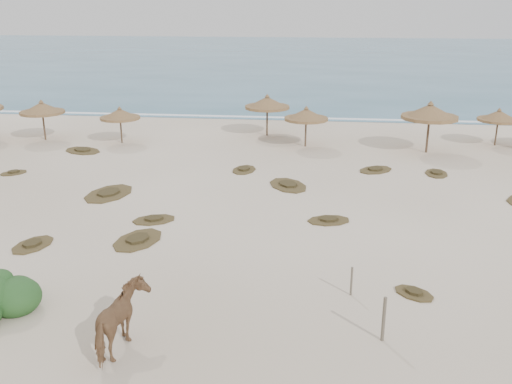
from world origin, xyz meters
TOP-DOWN VIEW (x-y plane):
  - ground at (0.00, 0.00)m, footprint 160.00×160.00m
  - ocean at (0.00, 75.00)m, footprint 200.00×100.00m
  - foam_line at (0.00, 26.00)m, footprint 70.00×0.60m
  - palapa_1 at (-13.48, 16.87)m, footprint 3.38×3.38m
  - palapa_2 at (-8.12, 16.61)m, footprint 3.35×3.35m
  - palapa_3 at (1.09, 19.80)m, footprint 3.79×3.79m
  - palapa_4 at (3.81, 17.02)m, footprint 3.56×3.56m
  - palapa_5 at (11.21, 16.34)m, footprint 4.08×4.08m
  - palapa_6 at (15.88, 18.63)m, footprint 2.90×2.90m
  - horse at (-0.32, -5.82)m, footprint 1.10×2.19m
  - fence_post_near at (6.59, -4.58)m, footprint 0.12×0.12m
  - fence_post_far at (5.84, -2.12)m, footprint 0.08×0.08m
  - scrub_1 at (-5.30, 6.51)m, footprint 2.56×3.32m
  - scrub_2 at (-2.17, 3.42)m, footprint 2.16×1.85m
  - scrub_3 at (3.20, 8.78)m, footprint 2.69×3.06m
  - scrub_4 at (5.20, 4.19)m, footprint 2.09×1.66m
  - scrub_6 at (-9.81, 14.22)m, footprint 3.01×2.64m
  - scrub_7 at (7.80, 12.03)m, footprint 2.46×2.40m
  - scrub_8 at (-11.62, 9.26)m, footprint 1.66×1.64m
  - scrub_9 at (-2.19, 1.27)m, footprint 2.22×2.79m
  - scrub_10 at (10.99, 11.71)m, footprint 1.33×1.90m
  - scrub_11 at (-6.03, 0.37)m, footprint 1.65×2.12m
  - scrub_12 at (7.85, -1.84)m, footprint 1.58×1.52m
  - scrub_13 at (0.64, 11.23)m, footprint 1.50×2.04m

SIDE VIEW (x-z plane):
  - ground at x=0.00m, z-range 0.00..0.00m
  - ocean at x=0.00m, z-range 0.00..0.01m
  - foam_line at x=0.00m, z-range 0.00..0.01m
  - scrub_9 at x=-2.19m, z-range -0.03..0.13m
  - scrub_10 at x=10.99m, z-range -0.03..0.13m
  - scrub_12 at x=7.85m, z-range -0.03..0.13m
  - scrub_3 at x=3.20m, z-range -0.03..0.13m
  - scrub_4 at x=5.20m, z-range -0.03..0.13m
  - scrub_1 at x=-5.30m, z-range -0.03..0.13m
  - scrub_6 at x=-9.81m, z-range -0.03..0.13m
  - scrub_8 at x=-11.62m, z-range -0.03..0.13m
  - scrub_11 at x=-6.03m, z-range -0.03..0.13m
  - scrub_13 at x=0.64m, z-range -0.03..0.13m
  - scrub_2 at x=-2.17m, z-range -0.03..0.13m
  - scrub_7 at x=7.80m, z-range -0.03..0.13m
  - fence_post_far at x=5.84m, z-range 0.00..0.98m
  - fence_post_near at x=6.59m, z-range 0.00..1.33m
  - horse at x=-0.32m, z-range 0.00..1.80m
  - palapa_2 at x=-8.12m, z-range 0.66..3.06m
  - palapa_6 at x=15.88m, z-range 0.67..3.10m
  - palapa_4 at x=3.81m, z-range 0.72..3.31m
  - palapa_1 at x=-13.48m, z-range 0.74..3.44m
  - palapa_3 at x=1.09m, z-range 0.79..3.65m
  - palapa_5 at x=11.21m, z-range 0.88..4.06m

